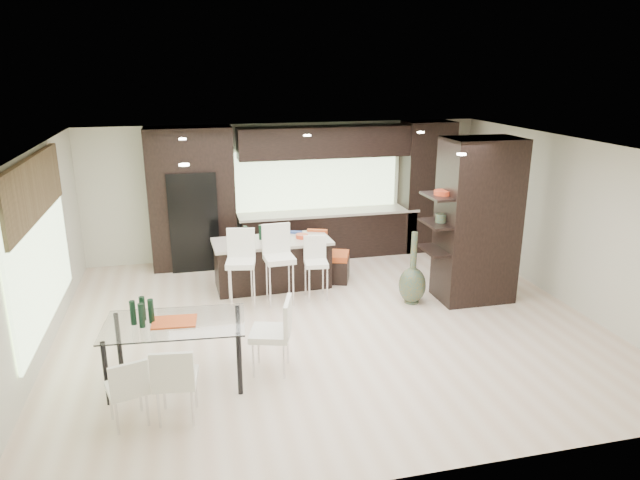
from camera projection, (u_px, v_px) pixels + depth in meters
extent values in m
plane|color=beige|center=(329.00, 323.00, 8.74)|extent=(8.00, 8.00, 0.00)
cube|color=beige|center=(287.00, 190.00, 11.60)|extent=(8.00, 0.02, 2.70)
cube|color=beige|center=(34.00, 259.00, 7.46)|extent=(0.02, 7.00, 2.70)
cube|color=beige|center=(568.00, 222.00, 9.24)|extent=(0.02, 7.00, 2.70)
cube|color=white|center=(330.00, 146.00, 7.95)|extent=(8.00, 7.00, 0.02)
cube|color=#B2D199|center=(41.00, 254.00, 7.65)|extent=(0.04, 3.20, 1.90)
cube|color=#B2D199|center=(316.00, 180.00, 11.64)|extent=(3.40, 0.04, 1.20)
cube|color=brown|center=(33.00, 188.00, 7.40)|extent=(0.08, 3.00, 0.80)
cube|color=white|center=(326.00, 145.00, 8.19)|extent=(4.00, 3.00, 0.02)
cube|color=black|center=(314.00, 192.00, 11.41)|extent=(6.80, 0.68, 2.70)
cube|color=black|center=(193.00, 219.00, 10.94)|extent=(0.90, 0.68, 1.90)
cube|color=black|center=(478.00, 221.00, 9.30)|extent=(1.20, 0.80, 2.70)
cube|color=black|center=(272.00, 263.00, 10.09)|extent=(2.07, 0.95, 0.85)
cube|color=white|center=(241.00, 277.00, 9.21)|extent=(0.53, 0.53, 1.03)
cube|color=white|center=(280.00, 273.00, 9.34)|extent=(0.49, 0.49, 1.06)
cube|color=white|center=(316.00, 274.00, 9.55)|extent=(0.42, 0.42, 0.86)
cube|color=black|center=(311.00, 266.00, 10.46)|extent=(1.47, 0.98, 0.53)
cube|color=white|center=(177.00, 352.00, 7.00)|extent=(1.75, 1.08, 0.81)
cube|color=white|center=(177.00, 384.00, 6.27)|extent=(0.51, 0.51, 0.84)
cube|color=white|center=(127.00, 392.00, 6.19)|extent=(0.51, 0.51, 0.75)
cube|color=white|center=(271.00, 338.00, 7.25)|extent=(0.62, 0.62, 0.91)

